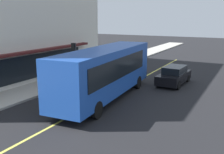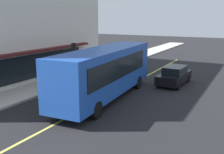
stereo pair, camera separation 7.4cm
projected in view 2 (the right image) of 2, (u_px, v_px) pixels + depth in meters
The scene contains 8 objects.
ground at pixel (113, 93), 19.78m from camera, with size 120.00×120.00×0.00m, color black.
sidewalk at pixel (53, 83), 22.46m from camera, with size 80.00×3.09×0.15m, color #B2ADA3.
lane_centre_stripe at pixel (113, 93), 19.78m from camera, with size 36.00×0.16×0.01m, color #D8D14C.
bus at pixel (106, 71), 18.12m from camera, with size 11.27×3.22×3.50m.
traffic_light at pixel (74, 52), 23.29m from camera, with size 0.30×0.52×3.20m.
car_black at pixel (174, 76), 22.33m from camera, with size 4.38×2.02×1.52m.
pedestrian_near_storefront at pixel (94, 58), 28.58m from camera, with size 0.34×0.34×1.86m.
pedestrian_by_curb at pixel (117, 55), 32.12m from camera, with size 0.34×0.34×1.58m.
Camera 2 is at (-16.77, -8.96, 5.59)m, focal length 42.54 mm.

